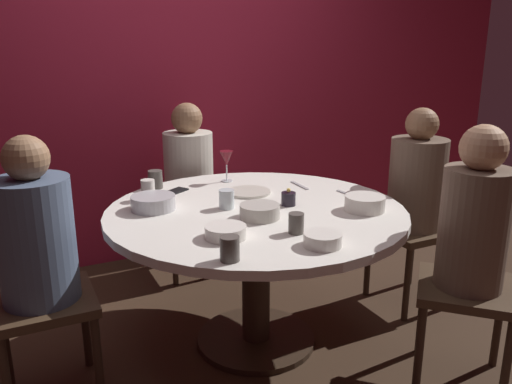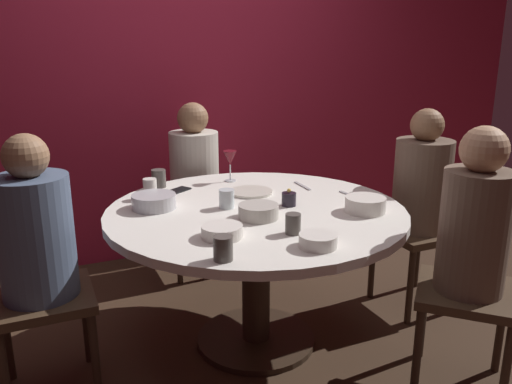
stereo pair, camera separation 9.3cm
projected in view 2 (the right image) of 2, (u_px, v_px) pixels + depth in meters
ground_plane at (256, 341)px, 2.67m from camera, size 8.00×8.00×0.00m
back_wall at (173, 70)px, 3.55m from camera, size 6.00×0.10×2.60m
dining_table at (256, 235)px, 2.51m from camera, size 1.43×1.43×0.72m
seated_diner_left at (36, 241)px, 2.10m from camera, size 0.40×0.40×1.15m
seated_diner_back at (194, 169)px, 3.34m from camera, size 0.40×0.40×1.12m
seated_diner_right at (421, 188)px, 2.86m from camera, size 0.40×0.40×1.15m
seated_diner_front_right at (474, 234)px, 2.14m from camera, size 0.57×0.57×1.17m
candle_holder at (289, 199)px, 2.50m from camera, size 0.07×0.07×0.09m
wine_glass at (230, 159)px, 2.92m from camera, size 0.08×0.08×0.18m
dinner_plate at (251, 192)px, 2.72m from camera, size 0.23×0.23×0.01m
cell_phone at (178, 190)px, 2.75m from camera, size 0.16×0.13×0.01m
bowl_serving_large at (154, 201)px, 2.46m from camera, size 0.21×0.21×0.07m
bowl_salad_center at (259, 211)px, 2.32m from camera, size 0.18×0.18×0.06m
bowl_small_white at (365, 204)px, 2.41m from camera, size 0.19×0.19×0.07m
bowl_sauce_side at (222, 231)px, 2.09m from camera, size 0.17×0.17×0.05m
bowl_rice_portion at (318, 241)px, 1.99m from camera, size 0.15×0.15×0.05m
cup_near_candle at (159, 178)px, 2.82m from camera, size 0.08×0.08×0.10m
cup_by_left_diner at (292, 224)px, 2.13m from camera, size 0.06×0.06×0.09m
cup_by_right_diner at (150, 189)px, 2.61m from camera, size 0.07×0.07×0.10m
cup_center_front at (227, 199)px, 2.46m from camera, size 0.07×0.07×0.09m
cup_far_edge at (223, 248)px, 1.87m from camera, size 0.07×0.07×0.09m
fork_near_plate at (302, 186)px, 2.85m from camera, size 0.02×0.18×0.01m
knife_near_plate at (351, 195)px, 2.67m from camera, size 0.04×0.18×0.01m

